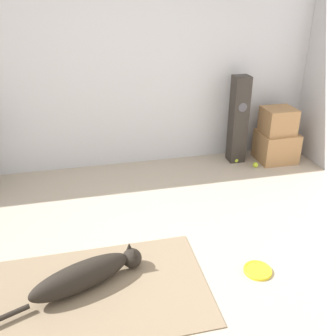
# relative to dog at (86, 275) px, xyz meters

# --- Properties ---
(ground_plane) EXTENTS (12.00, 12.00, 0.00)m
(ground_plane) POSITION_rel_dog_xyz_m (0.27, 0.00, -0.12)
(ground_plane) COLOR #B2A38E
(wall_back) EXTENTS (8.00, 0.06, 2.55)m
(wall_back) POSITION_rel_dog_xyz_m (0.27, 2.10, 1.16)
(wall_back) COLOR silver
(wall_back) RESTS_ON ground_plane
(area_rug) EXTENTS (1.61, 1.01, 0.01)m
(area_rug) POSITION_rel_dog_xyz_m (0.06, -0.07, -0.11)
(area_rug) COLOR #847056
(area_rug) RESTS_ON ground_plane
(dog) EXTENTS (1.05, 0.48, 0.22)m
(dog) POSITION_rel_dog_xyz_m (0.00, 0.00, 0.00)
(dog) COLOR black
(dog) RESTS_ON area_rug
(frisbee) EXTENTS (0.22, 0.22, 0.03)m
(frisbee) POSITION_rel_dog_xyz_m (1.29, -0.13, -0.10)
(frisbee) COLOR yellow
(frisbee) RESTS_ON ground_plane
(cardboard_box_lower) EXTENTS (0.45, 0.42, 0.37)m
(cardboard_box_lower) POSITION_rel_dog_xyz_m (2.40, 1.74, 0.07)
(cardboard_box_lower) COLOR #A87A4C
(cardboard_box_lower) RESTS_ON ground_plane
(cardboard_box_upper) EXTENTS (0.37, 0.34, 0.31)m
(cardboard_box_upper) POSITION_rel_dog_xyz_m (2.38, 1.74, 0.40)
(cardboard_box_upper) COLOR #A87A4C
(cardboard_box_upper) RESTS_ON cardboard_box_lower
(floor_speaker) EXTENTS (0.19, 0.19, 1.06)m
(floor_speaker) POSITION_rel_dog_xyz_m (1.91, 1.84, 0.41)
(floor_speaker) COLOR #2D2823
(floor_speaker) RESTS_ON ground_plane
(tennis_ball_by_boxes) EXTENTS (0.07, 0.07, 0.07)m
(tennis_ball_by_boxes) POSITION_rel_dog_xyz_m (2.07, 1.59, -0.08)
(tennis_ball_by_boxes) COLOR #C6E033
(tennis_ball_by_boxes) RESTS_ON ground_plane
(tennis_ball_near_speaker) EXTENTS (0.07, 0.07, 0.07)m
(tennis_ball_near_speaker) POSITION_rel_dog_xyz_m (1.89, 1.77, -0.08)
(tennis_ball_near_speaker) COLOR #C6E033
(tennis_ball_near_speaker) RESTS_ON ground_plane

